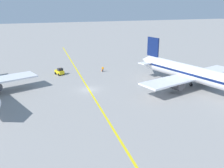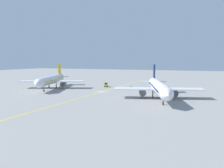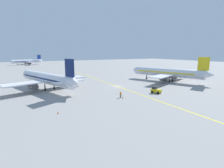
{
  "view_description": "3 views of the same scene",
  "coord_description": "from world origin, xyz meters",
  "px_view_note": "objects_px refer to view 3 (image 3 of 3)",
  "views": [
    {
      "loc": [
        12.22,
        56.79,
        19.86
      ],
      "look_at": [
        -4.55,
        3.56,
        2.02
      ],
      "focal_mm": 42.0,
      "sensor_mm": 36.0,
      "label": 1
    },
    {
      "loc": [
        -35.8,
        76.13,
        12.1
      ],
      "look_at": [
        -1.98,
        -5.46,
        2.58
      ],
      "focal_mm": 35.0,
      "sensor_mm": 36.0,
      "label": 2
    },
    {
      "loc": [
        -32.57,
        -54.0,
        12.48
      ],
      "look_at": [
        -4.59,
        -4.52,
        2.01
      ],
      "focal_mm": 28.0,
      "sensor_mm": 36.0,
      "label": 3
    }
  ],
  "objects_px": {
    "airplane_adjacent_stand": "(168,73)",
    "traffic_cone_near_nose": "(58,113)",
    "airplane_distant_taxiing": "(27,61)",
    "ground_crew_worker": "(121,94)",
    "baggage_tug_white": "(156,90)",
    "traffic_cone_mid_apron": "(123,97)",
    "airplane_at_gate": "(47,79)"
  },
  "relations": [
    {
      "from": "ground_crew_worker",
      "to": "airplane_adjacent_stand",
      "type": "bearing_deg",
      "value": 22.28
    },
    {
      "from": "ground_crew_worker",
      "to": "traffic_cone_near_nose",
      "type": "distance_m",
      "value": 18.68
    },
    {
      "from": "airplane_adjacent_stand",
      "to": "traffic_cone_near_nose",
      "type": "distance_m",
      "value": 53.43
    },
    {
      "from": "airplane_at_gate",
      "to": "traffic_cone_mid_apron",
      "type": "height_order",
      "value": "airplane_at_gate"
    },
    {
      "from": "ground_crew_worker",
      "to": "baggage_tug_white",
      "type": "bearing_deg",
      "value": -3.57
    },
    {
      "from": "ground_crew_worker",
      "to": "traffic_cone_mid_apron",
      "type": "relative_size",
      "value": 3.05
    },
    {
      "from": "airplane_at_gate",
      "to": "airplane_distant_taxiing",
      "type": "height_order",
      "value": "airplane_at_gate"
    },
    {
      "from": "airplane_adjacent_stand",
      "to": "traffic_cone_near_nose",
      "type": "height_order",
      "value": "airplane_adjacent_stand"
    },
    {
      "from": "airplane_distant_taxiing",
      "to": "traffic_cone_near_nose",
      "type": "relative_size",
      "value": 57.06
    },
    {
      "from": "airplane_distant_taxiing",
      "to": "baggage_tug_white",
      "type": "distance_m",
      "value": 155.2
    },
    {
      "from": "airplane_distant_taxiing",
      "to": "traffic_cone_mid_apron",
      "type": "height_order",
      "value": "airplane_distant_taxiing"
    },
    {
      "from": "airplane_at_gate",
      "to": "traffic_cone_near_nose",
      "type": "height_order",
      "value": "airplane_at_gate"
    },
    {
      "from": "airplane_adjacent_stand",
      "to": "traffic_cone_mid_apron",
      "type": "relative_size",
      "value": 62.22
    },
    {
      "from": "airplane_adjacent_stand",
      "to": "traffic_cone_mid_apron",
      "type": "height_order",
      "value": "airplane_adjacent_stand"
    },
    {
      "from": "airplane_adjacent_stand",
      "to": "traffic_cone_mid_apron",
      "type": "distance_m",
      "value": 35.37
    },
    {
      "from": "airplane_distant_taxiing",
      "to": "traffic_cone_near_nose",
      "type": "xyz_separation_m",
      "value": [
        -5.14,
        -157.0,
        -3.06
      ]
    },
    {
      "from": "airplane_distant_taxiing",
      "to": "ground_crew_worker",
      "type": "distance_m",
      "value": 152.91
    },
    {
      "from": "baggage_tug_white",
      "to": "traffic_cone_near_nose",
      "type": "xyz_separation_m",
      "value": [
        -30.39,
        -3.89,
        -0.63
      ]
    },
    {
      "from": "airplane_distant_taxiing",
      "to": "traffic_cone_near_nose",
      "type": "bearing_deg",
      "value": -91.88
    },
    {
      "from": "airplane_at_gate",
      "to": "ground_crew_worker",
      "type": "relative_size",
      "value": 20.64
    },
    {
      "from": "airplane_at_gate",
      "to": "airplane_adjacent_stand",
      "type": "height_order",
      "value": "same"
    },
    {
      "from": "ground_crew_worker",
      "to": "traffic_cone_mid_apron",
      "type": "bearing_deg",
      "value": -91.0
    },
    {
      "from": "airplane_adjacent_stand",
      "to": "airplane_distant_taxiing",
      "type": "height_order",
      "value": "airplane_adjacent_stand"
    },
    {
      "from": "airplane_at_gate",
      "to": "traffic_cone_near_nose",
      "type": "bearing_deg",
      "value": -95.03
    },
    {
      "from": "airplane_distant_taxiing",
      "to": "traffic_cone_near_nose",
      "type": "distance_m",
      "value": 157.11
    },
    {
      "from": "traffic_cone_mid_apron",
      "to": "traffic_cone_near_nose",
      "type": "bearing_deg",
      "value": -168.81
    },
    {
      "from": "airplane_at_gate",
      "to": "ground_crew_worker",
      "type": "bearing_deg",
      "value": -53.38
    },
    {
      "from": "airplane_distant_taxiing",
      "to": "traffic_cone_mid_apron",
      "type": "distance_m",
      "value": 154.0
    },
    {
      "from": "airplane_distant_taxiing",
      "to": "ground_crew_worker",
      "type": "xyz_separation_m",
      "value": [
        12.94,
        -152.34,
        -2.43
      ]
    },
    {
      "from": "airplane_adjacent_stand",
      "to": "airplane_distant_taxiing",
      "type": "bearing_deg",
      "value": 107.96
    },
    {
      "from": "airplane_at_gate",
      "to": "airplane_adjacent_stand",
      "type": "bearing_deg",
      "value": -9.56
    },
    {
      "from": "airplane_at_gate",
      "to": "airplane_distant_taxiing",
      "type": "bearing_deg",
      "value": 88.75
    }
  ]
}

